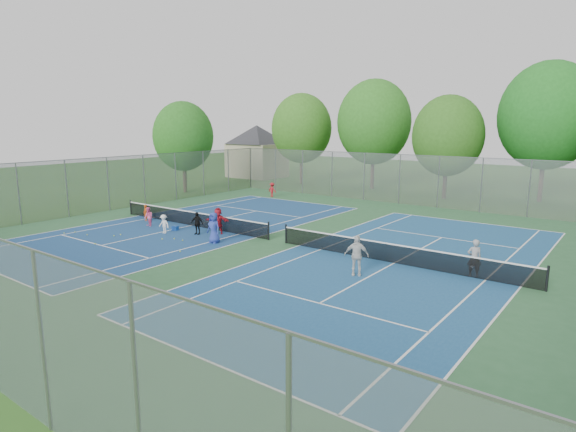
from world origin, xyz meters
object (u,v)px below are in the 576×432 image
(net_right, at_px, (395,254))
(ball_hopper, at_px, (218,225))
(ball_crate, at_px, (175,228))
(net_left, at_px, (191,219))
(instructor, at_px, (474,258))

(net_right, distance_m, ball_hopper, 11.71)
(ball_crate, bearing_deg, net_right, 6.34)
(net_left, relative_size, instructor, 7.79)
(net_left, height_order, ball_hopper, net_left)
(ball_crate, relative_size, ball_hopper, 0.54)
(net_left, bearing_deg, ball_hopper, 1.66)
(instructor, bearing_deg, ball_crate, -27.78)
(net_left, relative_size, ball_crate, 39.26)
(ball_hopper, bearing_deg, net_left, -178.34)
(net_right, xyz_separation_m, ball_crate, (-13.76, -1.53, -0.31))
(ball_hopper, distance_m, instructor, 15.26)
(ball_crate, distance_m, instructor, 17.40)
(net_right, bearing_deg, net_left, 180.00)
(ball_hopper, bearing_deg, net_right, -0.32)
(net_right, distance_m, instructor, 3.56)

